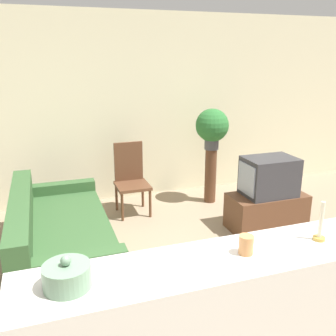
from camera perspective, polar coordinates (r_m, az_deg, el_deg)
wall_back at (r=5.50m, az=-9.59°, el=8.79°), size 9.00×0.06×2.70m
couch at (r=4.14m, az=-16.34°, el=-10.18°), size 0.96×2.03×0.74m
tv_stand at (r=4.88m, az=14.76°, el=-6.38°), size 0.96×0.48×0.44m
television at (r=4.72m, az=15.11°, el=-1.26°), size 0.63×0.44×0.47m
wooden_chair at (r=5.13m, az=-5.69°, el=-1.30°), size 0.44×0.44×0.96m
plant_stand at (r=5.52m, az=6.48°, el=-1.17°), size 0.17×0.17×0.80m
potted_plant at (r=5.34m, az=6.74°, el=6.32°), size 0.47×0.47×0.58m
decorative_bowl at (r=1.86m, az=-15.14°, el=-15.59°), size 0.23×0.23×0.16m
candle_jar at (r=2.11m, az=11.81°, el=-11.38°), size 0.08×0.08×0.11m
candlestick at (r=2.37m, az=22.18°, el=-8.44°), size 0.07×0.07×0.24m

